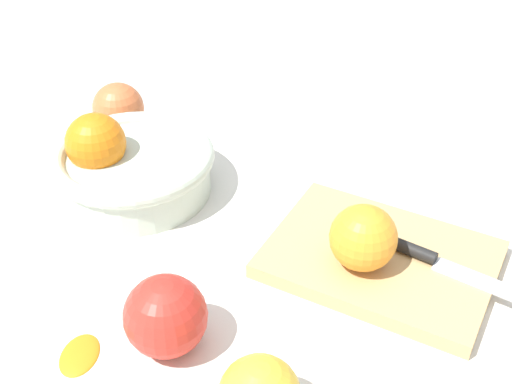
{
  "coord_description": "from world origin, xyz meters",
  "views": [
    {
      "loc": [
        0.24,
        -0.49,
        0.49
      ],
      "look_at": [
        0.0,
        0.08,
        0.04
      ],
      "focal_mm": 46.86,
      "sensor_mm": 36.0,
      "label": 1
    }
  ],
  "objects_px": {
    "apple_front_center": "(164,315)",
    "apple_back_left": "(118,108)",
    "orange_on_board": "(363,238)",
    "knife": "(445,265)",
    "bowl": "(129,165)",
    "cutting_board": "(380,259)"
  },
  "relations": [
    {
      "from": "cutting_board",
      "to": "orange_on_board",
      "type": "distance_m",
      "value": 0.05
    },
    {
      "from": "knife",
      "to": "apple_front_center",
      "type": "bearing_deg",
      "value": -139.76
    },
    {
      "from": "knife",
      "to": "apple_back_left",
      "type": "bearing_deg",
      "value": 164.67
    },
    {
      "from": "cutting_board",
      "to": "knife",
      "type": "height_order",
      "value": "knife"
    },
    {
      "from": "knife",
      "to": "apple_front_center",
      "type": "xyz_separation_m",
      "value": [
        -0.22,
        -0.19,
        0.02
      ]
    },
    {
      "from": "apple_front_center",
      "to": "apple_back_left",
      "type": "relative_size",
      "value": 1.08
    },
    {
      "from": "knife",
      "to": "apple_back_left",
      "type": "distance_m",
      "value": 0.49
    },
    {
      "from": "orange_on_board",
      "to": "knife",
      "type": "relative_size",
      "value": 0.45
    },
    {
      "from": "bowl",
      "to": "apple_back_left",
      "type": "height_order",
      "value": "bowl"
    },
    {
      "from": "orange_on_board",
      "to": "apple_back_left",
      "type": "xyz_separation_m",
      "value": [
        -0.39,
        0.16,
        -0.02
      ]
    },
    {
      "from": "cutting_board",
      "to": "apple_front_center",
      "type": "height_order",
      "value": "apple_front_center"
    },
    {
      "from": "orange_on_board",
      "to": "apple_front_center",
      "type": "height_order",
      "value": "orange_on_board"
    },
    {
      "from": "apple_back_left",
      "to": "orange_on_board",
      "type": "bearing_deg",
      "value": -21.83
    },
    {
      "from": "bowl",
      "to": "apple_front_center",
      "type": "relative_size",
      "value": 2.56
    },
    {
      "from": "bowl",
      "to": "apple_back_left",
      "type": "bearing_deg",
      "value": 127.29
    },
    {
      "from": "cutting_board",
      "to": "orange_on_board",
      "type": "xyz_separation_m",
      "value": [
        -0.02,
        -0.02,
        0.04
      ]
    },
    {
      "from": "bowl",
      "to": "orange_on_board",
      "type": "bearing_deg",
      "value": -7.39
    },
    {
      "from": "orange_on_board",
      "to": "knife",
      "type": "height_order",
      "value": "orange_on_board"
    },
    {
      "from": "knife",
      "to": "orange_on_board",
      "type": "bearing_deg",
      "value": -161.92
    },
    {
      "from": "bowl",
      "to": "apple_back_left",
      "type": "xyz_separation_m",
      "value": [
        -0.09,
        0.12,
        -0.0
      ]
    },
    {
      "from": "cutting_board",
      "to": "apple_back_left",
      "type": "distance_m",
      "value": 0.43
    },
    {
      "from": "orange_on_board",
      "to": "cutting_board",
      "type": "bearing_deg",
      "value": 56.5
    }
  ]
}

